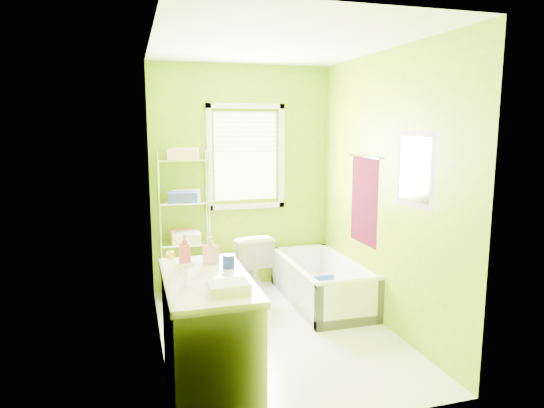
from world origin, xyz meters
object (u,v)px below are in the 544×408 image
object	(u,v)px
toilet	(246,264)
bathtub	(322,288)
wire_shelf_unit	(186,207)
vanity	(208,333)

from	to	relation	value
toilet	bathtub	bearing A→B (deg)	143.92
bathtub	wire_shelf_unit	world-z (taller)	wire_shelf_unit
toilet	vanity	distance (m)	2.05
bathtub	toilet	world-z (taller)	toilet
toilet	vanity	bearing A→B (deg)	63.47
toilet	wire_shelf_unit	size ratio (longest dim) A/B	0.44
vanity	wire_shelf_unit	xyz separation A→B (m)	(0.09, 2.11, 0.56)
wire_shelf_unit	toilet	bearing A→B (deg)	-17.73
wire_shelf_unit	bathtub	bearing A→B (deg)	-24.87
bathtub	toilet	bearing A→B (deg)	149.58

